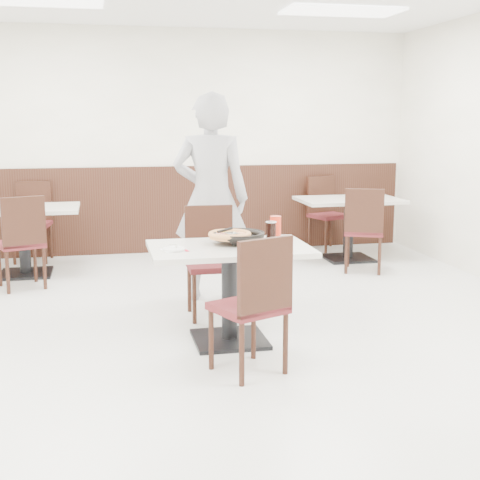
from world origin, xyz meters
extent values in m
plane|color=#B3B3AE|center=(0.00, 0.00, 0.00)|extent=(7.00, 7.00, 0.00)
cube|color=beige|center=(0.00, 3.50, 1.40)|extent=(6.00, 0.04, 2.80)
cube|color=black|center=(0.00, 3.48, 0.55)|extent=(5.90, 0.03, 1.10)
cube|color=white|center=(-1.50, 1.80, 2.78)|extent=(1.20, 0.60, 0.02)
cube|color=white|center=(1.50, 1.80, 2.78)|extent=(1.20, 0.60, 0.02)
cylinder|color=black|center=(0.03, -0.09, 0.77)|extent=(0.13, 0.13, 0.04)
cylinder|color=black|center=(0.03, -0.04, 0.79)|extent=(0.43, 0.43, 0.01)
cylinder|color=tan|center=(-0.04, -0.06, 0.81)|extent=(0.35, 0.35, 0.02)
cube|color=white|center=(-0.03, -0.10, 0.84)|extent=(0.11, 0.12, 0.00)
cube|color=white|center=(-0.49, -0.20, 0.75)|extent=(0.20, 0.20, 0.00)
cylinder|color=silver|center=(-0.48, -0.21, 0.76)|extent=(0.19, 0.19, 0.01)
cube|color=white|center=(-0.46, -0.17, 0.77)|extent=(0.03, 0.14, 0.00)
cylinder|color=black|center=(0.33, 0.11, 0.81)|extent=(0.09, 0.09, 0.13)
cylinder|color=red|center=(0.41, 0.25, 0.83)|extent=(0.10, 0.10, 0.16)
imported|color=#9F9FA3|center=(0.01, 1.12, 0.97)|extent=(0.81, 0.65, 1.94)
camera|label=1|loc=(-0.99, -4.99, 1.70)|focal=50.00mm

